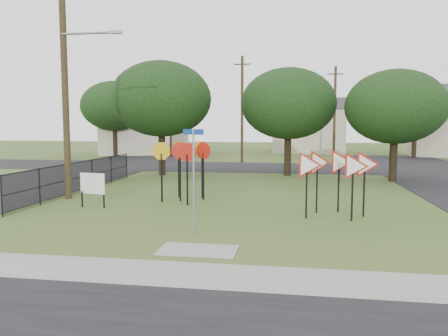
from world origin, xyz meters
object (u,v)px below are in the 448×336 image
(stop_sign_cluster, at_px, (186,157))
(info_board, at_px, (93,185))
(street_name_sign, at_px, (194,174))
(yield_sign_cluster, at_px, (336,167))

(stop_sign_cluster, distance_m, info_board, 3.94)
(street_name_sign, distance_m, stop_sign_cluster, 5.69)
(street_name_sign, xyz_separation_m, yield_sign_cluster, (4.36, 3.18, -0.02))
(street_name_sign, bearing_deg, stop_sign_cluster, 106.50)
(stop_sign_cluster, bearing_deg, street_name_sign, -73.50)
(yield_sign_cluster, height_order, info_board, yield_sign_cluster)
(yield_sign_cluster, bearing_deg, info_board, 179.10)
(stop_sign_cluster, relative_size, info_board, 1.86)
(info_board, bearing_deg, stop_sign_cluster, 33.86)
(yield_sign_cluster, xyz_separation_m, info_board, (-9.15, 0.14, -0.83))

